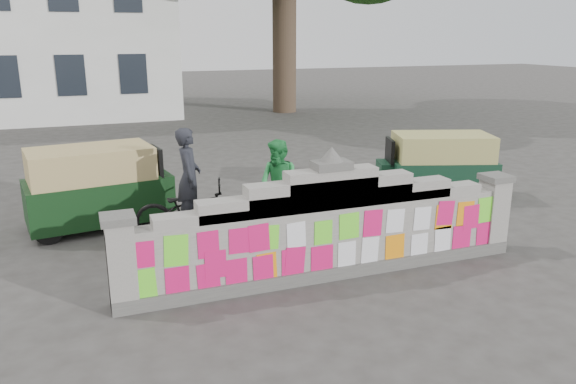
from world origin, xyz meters
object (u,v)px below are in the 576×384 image
Objects in this scene: cyclist_bike at (191,210)px; rickshaw_right at (438,165)px; cyclist_rider at (190,191)px; rickshaw_left at (97,186)px; pedestrian at (279,186)px.

rickshaw_right reaches higher than cyclist_bike.
cyclist_rider reaches higher than cyclist_bike.
cyclist_bike is at bearing -47.21° from rickshaw_left.
cyclist_rider is 0.65× the size of rickshaw_right.
cyclist_rider is 5.71m from rickshaw_right.
cyclist_bike is 0.69× the size of rickshaw_left.
cyclist_rider is 1.65m from pedestrian.
rickshaw_left reaches higher than rickshaw_right.
cyclist_bike is 0.73× the size of rickshaw_right.
cyclist_rider is 1.97m from rickshaw_left.
rickshaw_left is at bearing 63.98° from cyclist_bike.
rickshaw_right is at bearing 65.77° from pedestrian.
cyclist_bike is 0.36m from cyclist_rider.
rickshaw_right is (5.68, 0.58, -0.13)m from cyclist_rider.
pedestrian is 3.46m from rickshaw_left.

